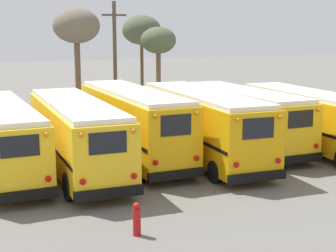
{
  "coord_description": "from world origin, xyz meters",
  "views": [
    {
      "loc": [
        -9.55,
        -21.76,
        6.1
      ],
      "look_at": [
        0.0,
        0.16,
        1.59
      ],
      "focal_mm": 55.0,
      "sensor_mm": 36.0,
      "label": 1
    }
  ],
  "objects": [
    {
      "name": "school_bus_2",
      "position": [
        -1.5,
        0.93,
        1.79
      ],
      "size": [
        2.48,
        10.27,
        3.3
      ],
      "color": "#EAAA0F",
      "rests_on": "ground"
    },
    {
      "name": "bare_tree_2",
      "position": [
        4.93,
        13.24,
        5.19
      ],
      "size": [
        2.58,
        2.58,
        6.28
      ],
      "color": "brown",
      "rests_on": "ground"
    },
    {
      "name": "school_bus_1",
      "position": [
        -4.5,
        -0.13,
        1.69
      ],
      "size": [
        2.75,
        10.68,
        3.08
      ],
      "color": "yellow",
      "rests_on": "ground"
    },
    {
      "name": "bare_tree_0",
      "position": [
        -0.79,
        14.44,
        6.23
      ],
      "size": [
        3.29,
        3.29,
        7.59
      ],
      "color": "brown",
      "rests_on": "ground"
    },
    {
      "name": "utility_pole",
      "position": [
        1.87,
        14.05,
        4.2
      ],
      "size": [
        1.8,
        0.27,
        8.06
      ],
      "color": "brown",
      "rests_on": "ground"
    },
    {
      "name": "bare_tree_1",
      "position": [
        6.16,
        19.93,
        5.99
      ],
      "size": [
        3.33,
        3.33,
        7.28
      ],
      "color": "brown",
      "rests_on": "ground"
    },
    {
      "name": "fence_line",
      "position": [
        -0.0,
        7.18,
        1.0
      ],
      "size": [
        23.05,
        0.06,
        1.42
      ],
      "color": "#939399",
      "rests_on": "ground"
    },
    {
      "name": "school_bus_4",
      "position": [
        4.5,
        0.79,
        1.65
      ],
      "size": [
        2.53,
        9.69,
        3.04
      ],
      "color": "yellow",
      "rests_on": "ground"
    },
    {
      "name": "ground_plane",
      "position": [
        0.0,
        0.0,
        0.0
      ],
      "size": [
        160.0,
        160.0,
        0.0
      ],
      "primitive_type": "plane",
      "color": "#66635E"
    },
    {
      "name": "school_bus_0",
      "position": [
        -7.49,
        0.7,
        1.63
      ],
      "size": [
        2.64,
        10.39,
        2.99
      ],
      "color": "yellow",
      "rests_on": "ground"
    },
    {
      "name": "school_bus_3",
      "position": [
        1.5,
        -0.41,
        1.73
      ],
      "size": [
        3.0,
        10.61,
        3.2
      ],
      "color": "#E5A00C",
      "rests_on": "ground"
    },
    {
      "name": "school_bus_5",
      "position": [
        7.49,
        -1.03,
        1.62
      ],
      "size": [
        2.93,
        10.67,
        2.96
      ],
      "color": "#EAAA0F",
      "rests_on": "ground"
    },
    {
      "name": "fire_hydrant",
      "position": [
        -4.58,
        -8.01,
        0.52
      ],
      "size": [
        0.24,
        0.24,
        1.03
      ],
      "color": "#B21414",
      "rests_on": "ground"
    }
  ]
}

